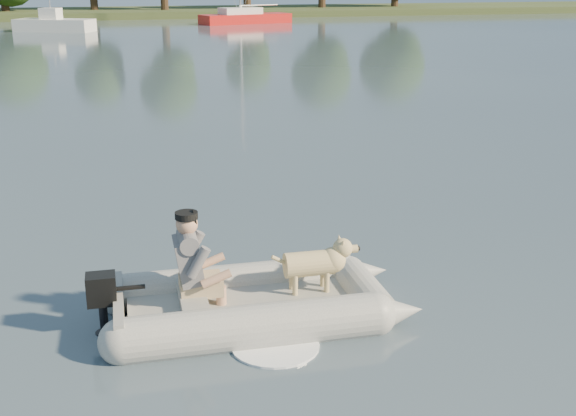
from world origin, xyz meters
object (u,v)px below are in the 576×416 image
object	(u,v)px
dinghy	(254,269)
dog	(309,268)
man	(190,257)
sailboat	(245,18)
motorboat	(54,16)

from	to	relation	value
dinghy	dog	bearing A→B (deg)	4.57
man	dog	xyz separation A→B (m)	(1.40, -0.03, -0.27)
dinghy	man	distance (m)	0.75
dinghy	dog	distance (m)	0.68
sailboat	dog	bearing A→B (deg)	-117.09
dog	sailboat	size ratio (longest dim) A/B	0.10
man	motorboat	bearing A→B (deg)	95.81
man	sailboat	distance (m)	50.67
dog	sailboat	distance (m)	50.43
dinghy	sailboat	distance (m)	50.59
dinghy	sailboat	bearing A→B (deg)	80.17
sailboat	dinghy	bearing A→B (deg)	-117.83
dinghy	man	world-z (taller)	man
dog	dinghy	bearing A→B (deg)	-175.43
dog	motorboat	distance (m)	45.18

